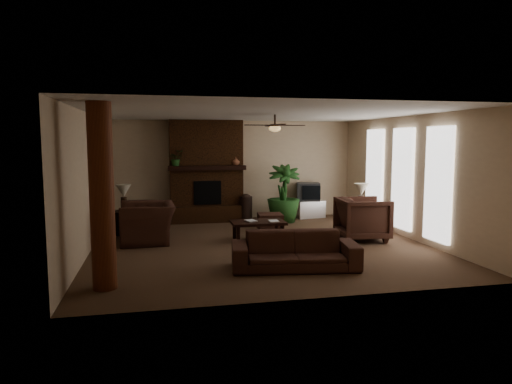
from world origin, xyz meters
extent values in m
plane|color=brown|center=(0.00, 0.00, 0.00)|extent=(7.00, 7.00, 0.00)
plane|color=silver|center=(0.00, 0.00, 2.80)|extent=(7.00, 7.00, 0.00)
plane|color=beige|center=(0.00, 3.50, 1.40)|extent=(7.00, 0.00, 7.00)
plane|color=beige|center=(0.00, -3.50, 1.40)|extent=(7.00, 0.00, 7.00)
plane|color=beige|center=(-3.50, 0.00, 1.40)|extent=(0.00, 7.00, 7.00)
plane|color=beige|center=(3.50, 0.00, 1.40)|extent=(0.00, 7.00, 7.00)
cube|color=#472613|center=(-0.80, 3.25, 1.40)|extent=(2.00, 0.50, 2.80)
cube|color=#472613|center=(-0.80, 3.15, 0.23)|extent=(2.40, 0.70, 0.45)
cube|color=black|center=(-0.80, 2.99, 0.82)|extent=(0.75, 0.04, 0.65)
cube|color=black|center=(-0.80, 2.97, 1.50)|extent=(2.10, 0.28, 0.12)
cube|color=white|center=(3.45, 1.60, 1.35)|extent=(0.08, 0.85, 2.35)
cube|color=white|center=(3.45, 0.20, 1.35)|extent=(0.08, 0.85, 2.35)
cube|color=white|center=(3.45, -1.20, 1.35)|extent=(0.08, 0.85, 2.35)
cylinder|color=brown|center=(-2.95, -2.40, 1.40)|extent=(0.36, 0.36, 2.80)
cube|color=black|center=(-3.44, 1.80, 1.05)|extent=(0.10, 1.00, 2.10)
cylinder|color=#322016|center=(0.40, 0.30, 2.68)|extent=(0.04, 0.04, 0.24)
cylinder|color=#322016|center=(0.40, 0.30, 2.56)|extent=(0.20, 0.20, 0.06)
ellipsoid|color=#F2BF72|center=(0.40, 0.30, 2.50)|extent=(0.26, 0.26, 0.14)
cube|color=black|center=(0.80, 0.30, 2.57)|extent=(0.55, 0.12, 0.01)
cube|color=black|center=(0.00, 0.30, 2.57)|extent=(0.55, 0.12, 0.01)
cube|color=black|center=(0.40, 0.70, 2.57)|extent=(0.12, 0.55, 0.01)
cube|color=black|center=(0.40, -0.10, 2.57)|extent=(0.12, 0.55, 0.01)
imported|color=#42261C|center=(0.19, -1.96, 0.43)|extent=(2.27, 0.95, 0.86)
imported|color=#42261C|center=(-2.37, 0.80, 0.58)|extent=(0.91, 1.36, 1.16)
imported|color=#42261C|center=(2.36, -0.04, 0.53)|extent=(1.06, 1.12, 1.07)
cube|color=black|center=(0.06, 0.47, 0.40)|extent=(1.20, 0.70, 0.06)
cube|color=black|center=(-0.44, 0.22, 0.18)|extent=(0.07, 0.07, 0.37)
cube|color=black|center=(0.56, 0.22, 0.18)|extent=(0.07, 0.07, 0.37)
cube|color=black|center=(-0.44, 0.72, 0.18)|extent=(0.07, 0.07, 0.37)
cube|color=black|center=(0.56, 0.72, 0.18)|extent=(0.07, 0.07, 0.37)
cube|color=#42261C|center=(0.63, 1.60, 0.20)|extent=(0.65, 0.65, 0.40)
cube|color=silver|center=(2.18, 3.15, 0.25)|extent=(0.93, 0.65, 0.50)
cube|color=#333235|center=(2.15, 3.15, 0.76)|extent=(0.76, 0.65, 0.52)
cube|color=black|center=(2.15, 2.88, 0.76)|extent=(0.51, 0.17, 0.40)
cylinder|color=black|center=(0.26, 2.89, 0.35)|extent=(0.34, 0.34, 0.70)
sphere|color=black|center=(0.26, 2.89, 0.60)|extent=(0.34, 0.34, 0.34)
imported|color=#255020|center=(1.25, 2.58, 0.44)|extent=(1.07, 1.68, 0.89)
cube|color=black|center=(-2.95, 1.80, 0.28)|extent=(0.62, 0.62, 0.55)
cylinder|color=#322016|center=(-2.93, 1.75, 0.73)|extent=(0.16, 0.16, 0.35)
cone|color=white|center=(-2.93, 1.75, 1.05)|extent=(0.40, 0.40, 0.30)
cube|color=black|center=(2.71, 0.84, 0.28)|extent=(0.61, 0.61, 0.55)
cylinder|color=#322016|center=(2.72, 0.83, 0.73)|extent=(0.18, 0.18, 0.35)
cone|color=white|center=(2.72, 0.83, 1.05)|extent=(0.46, 0.46, 0.30)
imported|color=#255020|center=(-1.64, 2.96, 1.72)|extent=(0.49, 0.51, 0.33)
imported|color=#92543A|center=(-0.01, 3.01, 1.67)|extent=(0.25, 0.26, 0.22)
imported|color=#999999|center=(-0.21, 0.44, 0.57)|extent=(0.22, 0.08, 0.29)
imported|color=#999999|center=(0.29, 0.35, 0.58)|extent=(0.21, 0.03, 0.29)
camera|label=1|loc=(-2.14, -9.49, 2.23)|focal=32.18mm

